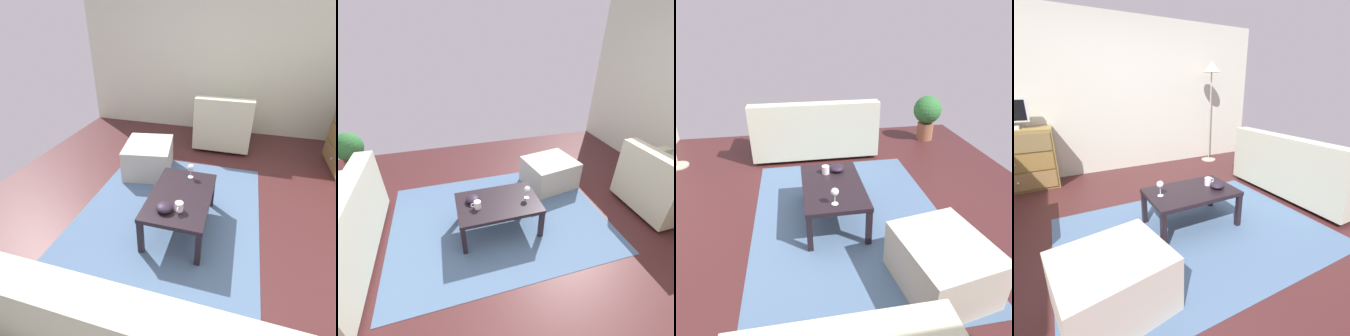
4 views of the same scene
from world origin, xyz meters
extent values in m
cube|color=#411E1F|center=(0.00, 0.00, -0.03)|extent=(5.69, 5.00, 0.05)
cube|color=beige|center=(-2.60, 0.00, 1.26)|extent=(0.12, 5.00, 2.52)
cube|color=#476181|center=(0.20, -0.20, 0.00)|extent=(2.60, 1.90, 0.01)
cube|color=olive|center=(-1.47, 1.72, 0.16)|extent=(0.97, 0.02, 0.25)
sphere|color=silver|center=(-1.47, 1.71, 0.16)|extent=(0.03, 0.03, 0.03)
cube|color=black|center=(-0.18, 0.22, 0.18)|extent=(0.05, 0.05, 0.36)
cube|color=black|center=(0.68, 0.22, 0.18)|extent=(0.05, 0.05, 0.36)
cube|color=black|center=(-0.18, -0.30, 0.18)|extent=(0.05, 0.05, 0.36)
cube|color=black|center=(0.68, -0.30, 0.18)|extent=(0.05, 0.05, 0.36)
cube|color=black|center=(0.25, -0.04, 0.38)|extent=(0.92, 0.58, 0.04)
cylinder|color=silver|center=(-0.09, -0.01, 0.40)|extent=(0.06, 0.06, 0.00)
cylinder|color=silver|center=(-0.09, -0.01, 0.44)|extent=(0.01, 0.01, 0.09)
sphere|color=silver|center=(-0.09, -0.01, 0.52)|extent=(0.07, 0.07, 0.07)
cylinder|color=silver|center=(0.48, 0.00, 0.44)|extent=(0.08, 0.08, 0.08)
torus|color=silver|center=(0.53, 0.00, 0.44)|extent=(0.05, 0.01, 0.05)
ellipsoid|color=black|center=(0.52, -0.12, 0.43)|extent=(0.15, 0.15, 0.07)
cube|color=#B4B69F|center=(1.67, 0.00, 0.61)|extent=(0.20, 1.74, 0.41)
cylinder|color=#332319|center=(-2.21, 0.51, 0.03)|extent=(0.05, 0.05, 0.05)
cylinder|color=#332319|center=(-2.21, -0.19, 0.03)|extent=(0.05, 0.05, 0.05)
cylinder|color=#332319|center=(-1.57, 0.51, 0.03)|extent=(0.05, 0.05, 0.05)
cylinder|color=#332319|center=(-1.57, -0.19, 0.03)|extent=(0.05, 0.05, 0.05)
cube|color=#BBBB9B|center=(-1.89, 0.16, 0.25)|extent=(0.80, 0.86, 0.41)
cube|color=#BBBB9B|center=(-1.59, 0.16, 0.65)|extent=(0.20, 0.86, 0.39)
cube|color=#BBBB9B|center=(-1.89, 0.53, 0.56)|extent=(0.76, 0.12, 0.20)
cube|color=#BBBB9B|center=(-1.89, -0.21, 0.56)|extent=(0.76, 0.12, 0.20)
cube|color=#B7B0A1|center=(-0.72, -0.72, 0.21)|extent=(0.79, 0.71, 0.41)
camera|label=1|loc=(2.25, 0.41, 1.88)|focal=28.02mm
camera|label=2|loc=(0.71, 1.89, 2.03)|focal=24.25mm
camera|label=3|loc=(-2.23, 0.27, 1.84)|focal=31.92mm
camera|label=4|loc=(-0.92, -2.05, 1.42)|focal=26.02mm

